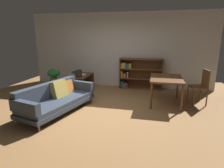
{
  "coord_description": "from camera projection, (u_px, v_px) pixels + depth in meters",
  "views": [
    {
      "loc": [
        1.34,
        -4.32,
        1.89
      ],
      "look_at": [
        0.24,
        0.49,
        0.62
      ],
      "focal_mm": 30.45,
      "sensor_mm": 36.0,
      "label": 1
    }
  ],
  "objects": [
    {
      "name": "ground_plane",
      "position": [
        99.0,
        112.0,
        4.84
      ],
      "size": [
        8.16,
        8.16,
        0.0
      ],
      "primitive_type": "plane",
      "color": "#9E7042"
    },
    {
      "name": "back_wall_panel",
      "position": [
        119.0,
        50.0,
        7.05
      ],
      "size": [
        6.8,
        0.1,
        2.7
      ],
      "primitive_type": "cube",
      "color": "silver",
      "rests_on": "ground_plane"
    },
    {
      "name": "fabric_couch",
      "position": [
        56.0,
        98.0,
        4.8
      ],
      "size": [
        1.29,
        2.21,
        0.77
      ],
      "color": "olive",
      "rests_on": "ground_plane"
    },
    {
      "name": "media_console",
      "position": [
        82.0,
        84.0,
        6.45
      ],
      "size": [
        0.47,
        1.18,
        0.59
      ],
      "color": "#56351E",
      "rests_on": "ground_plane"
    },
    {
      "name": "open_laptop",
      "position": [
        80.0,
        74.0,
        6.49
      ],
      "size": [
        0.45,
        0.3,
        0.11
      ],
      "color": "silver",
      "rests_on": "media_console"
    },
    {
      "name": "desk_speaker",
      "position": [
        79.0,
        73.0,
        6.07
      ],
      "size": [
        0.18,
        0.18,
        0.24
      ],
      "color": "#2D2823",
      "rests_on": "media_console"
    },
    {
      "name": "potted_floor_plant",
      "position": [
        54.0,
        77.0,
        6.42
      ],
      "size": [
        0.44,
        0.46,
        0.8
      ],
      "color": "#9E9389",
      "rests_on": "ground_plane"
    },
    {
      "name": "dining_table",
      "position": [
        166.0,
        80.0,
        5.28
      ],
      "size": [
        0.86,
        1.19,
        0.75
      ],
      "color": "brown",
      "rests_on": "ground_plane"
    },
    {
      "name": "dining_chair_near",
      "position": [
        201.0,
        85.0,
        5.29
      ],
      "size": [
        0.49,
        0.51,
        0.98
      ],
      "color": "brown",
      "rests_on": "ground_plane"
    },
    {
      "name": "bookshelf",
      "position": [
        138.0,
        73.0,
        6.92
      ],
      "size": [
        1.54,
        0.32,
        1.09
      ],
      "color": "brown",
      "rests_on": "ground_plane"
    }
  ]
}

